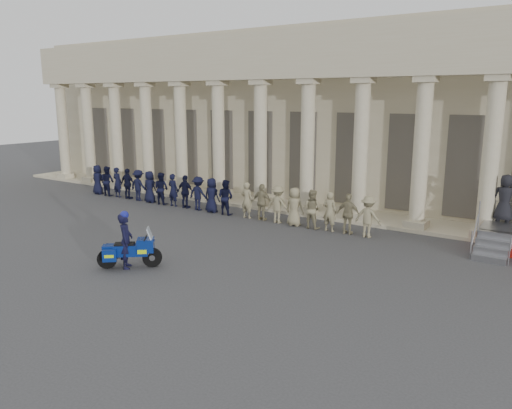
% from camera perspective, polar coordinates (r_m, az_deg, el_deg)
% --- Properties ---
extents(ground, '(90.00, 90.00, 0.00)m').
position_cam_1_polar(ground, '(18.29, -9.96, -5.46)').
color(ground, '#3A3A3C').
rests_on(ground, ground).
extents(building, '(40.00, 12.50, 9.00)m').
position_cam_1_polar(building, '(29.86, 9.88, 10.18)').
color(building, '#BCAF8D').
rests_on(building, ground).
extents(officer_rank, '(17.24, 0.64, 1.68)m').
position_cam_1_polar(officer_rank, '(24.24, -5.33, 1.09)').
color(officer_rank, black).
rests_on(officer_rank, ground).
extents(motorcycle, '(1.73, 1.55, 1.34)m').
position_cam_1_polar(motorcycle, '(16.86, -14.21, -5.12)').
color(motorcycle, black).
rests_on(motorcycle, ground).
extents(rider, '(0.76, 0.79, 1.92)m').
position_cam_1_polar(rider, '(16.77, -14.66, -3.92)').
color(rider, black).
rests_on(rider, ground).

